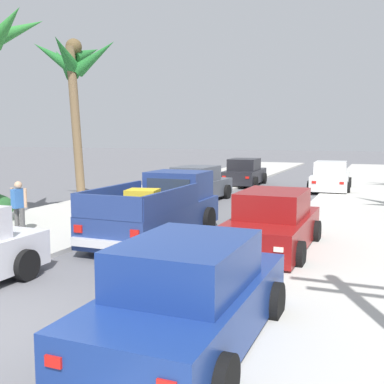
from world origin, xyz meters
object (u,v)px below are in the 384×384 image
object	(u,v)px
pickup_truck	(159,211)
car_left_mid	(272,224)
car_right_far	(197,185)
car_left_far	(330,177)
pedestrian	(19,205)
car_right_mid	(189,298)
car_left_near	(244,173)
palm_tree_right_fore	(73,71)

from	to	relation	value
pickup_truck	car_left_mid	xyz separation A→B (m)	(3.30, -0.36, -0.07)
pickup_truck	car_right_far	xyz separation A→B (m)	(-1.76, 7.36, -0.07)
car_left_far	pedestrian	world-z (taller)	pedestrian
car_left_mid	car_right_mid	distance (m)	5.72
car_left_near	pedestrian	xyz separation A→B (m)	(-2.31, -15.61, 0.20)
car_left_mid	car_left_far	xyz separation A→B (m)	(-0.00, 13.66, 0.00)
car_left_far	car_right_far	size ratio (longest dim) A/B	1.00
pickup_truck	pedestrian	distance (m)	4.08
car_left_mid	car_left_near	bearing A→B (deg)	108.31
car_left_near	car_right_far	xyz separation A→B (m)	(-0.17, -7.03, 0.00)
car_right_mid	car_left_mid	bearing A→B (deg)	91.23
car_left_near	car_left_far	world-z (taller)	same
car_left_near	car_right_far	distance (m)	7.03
pickup_truck	car_right_mid	bearing A→B (deg)	-60.65
car_left_mid	pedestrian	world-z (taller)	pedestrian
car_right_mid	car_left_far	world-z (taller)	same
pickup_truck	pedestrian	size ratio (longest dim) A/B	3.28
pickup_truck	car_right_far	bearing A→B (deg)	103.43
car_left_near	car_right_mid	xyz separation A→B (m)	(5.00, -20.47, 0.00)
pickup_truck	car_right_far	world-z (taller)	pickup_truck
car_left_mid	palm_tree_right_fore	bearing A→B (deg)	152.44
pickup_truck	car_right_far	size ratio (longest dim) A/B	1.20
car_right_far	pedestrian	size ratio (longest dim) A/B	2.72
palm_tree_right_fore	pedestrian	xyz separation A→B (m)	(2.11, -5.71, -4.55)
pickup_truck	palm_tree_right_fore	world-z (taller)	palm_tree_right_fore
car_right_mid	palm_tree_right_fore	xyz separation A→B (m)	(-9.42, 10.57, 4.75)
car_left_mid	car_right_mid	world-z (taller)	same
car_left_near	palm_tree_right_fore	xyz separation A→B (m)	(-4.42, -9.89, 4.75)
pedestrian	car_left_near	bearing A→B (deg)	81.58
pickup_truck	car_left_near	bearing A→B (deg)	96.28
car_left_near	car_left_mid	distance (m)	15.53
car_right_mid	palm_tree_right_fore	world-z (taller)	palm_tree_right_fore
car_right_far	pedestrian	bearing A→B (deg)	-104.00
pickup_truck	car_left_far	xyz separation A→B (m)	(3.30, 13.30, -0.07)
palm_tree_right_fore	car_left_far	bearing A→B (deg)	43.43
car_right_far	pedestrian	xyz separation A→B (m)	(-2.14, -8.57, 0.20)
car_left_far	pedestrian	distance (m)	16.20
pickup_truck	car_right_far	distance (m)	7.56
car_left_mid	car_right_far	size ratio (longest dim) A/B	0.98
car_left_far	pedestrian	xyz separation A→B (m)	(-7.19, -14.52, 0.20)
car_left_far	palm_tree_right_fore	xyz separation A→B (m)	(-9.30, -8.80, 4.75)
car_right_mid	palm_tree_right_fore	bearing A→B (deg)	131.70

